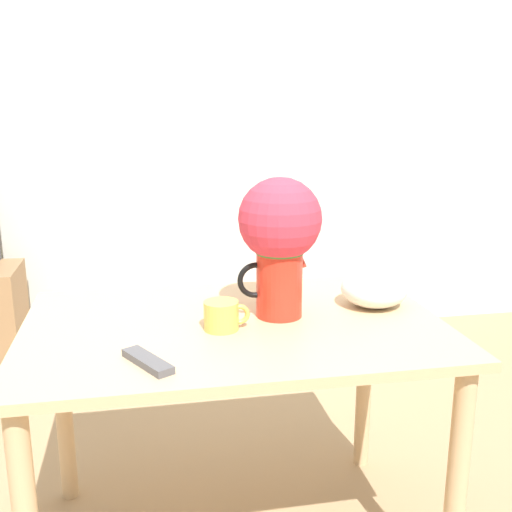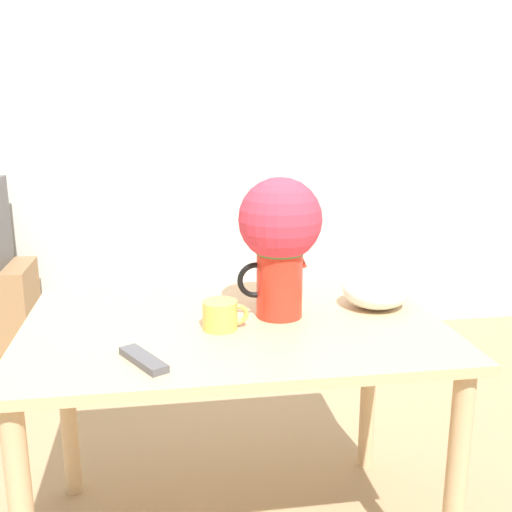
% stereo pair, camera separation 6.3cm
% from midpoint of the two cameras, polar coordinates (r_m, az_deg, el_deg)
% --- Properties ---
extents(wall_back, '(8.00, 0.05, 2.60)m').
position_cam_midpoint_polar(wall_back, '(3.65, -8.27, 11.98)').
color(wall_back, silver).
rests_on(wall_back, ground_plane).
extents(table, '(1.27, 0.84, 0.78)m').
position_cam_midpoint_polar(table, '(1.89, -3.01, -9.59)').
color(table, tan).
rests_on(table, ground_plane).
extents(flower_vase, '(0.26, 0.26, 0.44)m').
position_cam_midpoint_polar(flower_vase, '(1.83, 1.28, 2.15)').
color(flower_vase, red).
rests_on(flower_vase, table).
extents(coffee_mug, '(0.14, 0.10, 0.09)m').
position_cam_midpoint_polar(coffee_mug, '(1.78, -4.25, -5.68)').
color(coffee_mug, gold).
rests_on(coffee_mug, table).
extents(white_bowl, '(0.22, 0.22, 0.11)m').
position_cam_midpoint_polar(white_bowl, '(2.00, 10.30, -3.15)').
color(white_bowl, silver).
rests_on(white_bowl, table).
extents(remote_control, '(0.13, 0.18, 0.02)m').
position_cam_midpoint_polar(remote_control, '(1.58, -11.43, -9.80)').
color(remote_control, '#4C4C51').
rests_on(remote_control, table).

